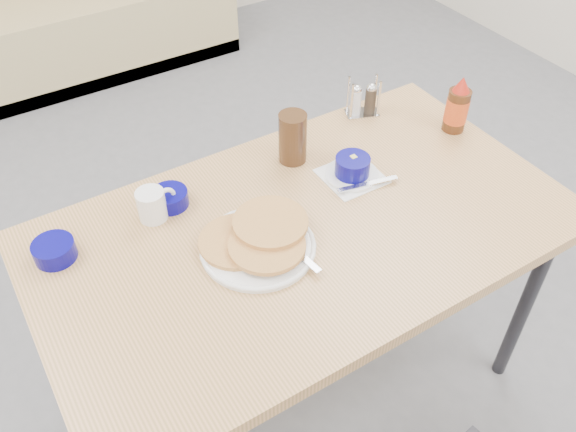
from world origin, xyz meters
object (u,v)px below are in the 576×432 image
coffee_mug (153,204)px  condiment_caddy (363,102)px  dining_table (305,242)px  pancake_plate (258,241)px  butter_bowl (170,198)px  amber_tumbler (293,138)px  grits_setting (352,169)px  booth_bench (60,12)px  creamer_bowl (54,251)px  syrup_bottle (457,107)px

coffee_mug → condiment_caddy: bearing=7.6°
dining_table → pancake_plate: bearing=-178.7°
butter_bowl → amber_tumbler: 0.39m
grits_setting → condiment_caddy: condiment_caddy is taller
butter_bowl → coffee_mug: bearing=-158.0°
booth_bench → creamer_bowl: size_ratio=18.34×
coffee_mug → grits_setting: 0.56m
syrup_bottle → creamer_bowl: bearing=174.9°
butter_bowl → amber_tumbler: amber_tumbler is taller
grits_setting → amber_tumbler: bearing=122.1°
pancake_plate → condiment_caddy: 0.68m
dining_table → grits_setting: bearing=23.9°
dining_table → syrup_bottle: (0.63, 0.12, 0.14)m
booth_bench → butter_bowl: 2.33m
booth_bench → dining_table: (0.00, -2.53, 0.35)m
booth_bench → pancake_plate: 2.58m
dining_table → syrup_bottle: bearing=11.0°
dining_table → pancake_plate: size_ratio=4.62×
booth_bench → grits_setting: (0.22, -2.44, 0.44)m
amber_tumbler → syrup_bottle: (0.51, -0.13, 0.00)m
syrup_bottle → pancake_plate: bearing=-170.8°
butter_bowl → amber_tumbler: bearing=-0.8°
coffee_mug → butter_bowl: bearing=22.0°
dining_table → butter_bowl: butter_bowl is taller
dining_table → amber_tumbler: (0.12, 0.26, 0.14)m
amber_tumbler → pancake_plate: bearing=-135.6°
syrup_bottle → condiment_caddy: bearing=130.9°
dining_table → condiment_caddy: size_ratio=11.15×
pancake_plate → creamer_bowl: bearing=152.0°
pancake_plate → creamer_bowl: size_ratio=2.92×
creamer_bowl → dining_table: bearing=-21.5°
pancake_plate → condiment_caddy: condiment_caddy is taller
condiment_caddy → grits_setting: bearing=-110.8°
booth_bench → pancake_plate: bearing=-93.3°
butter_bowl → syrup_bottle: syrup_bottle is taller
pancake_plate → amber_tumbler: bearing=44.4°
amber_tumbler → condiment_caddy: 0.33m
pancake_plate → booth_bench: bearing=86.7°
grits_setting → creamer_bowl: 0.82m
butter_bowl → creamer_bowl: bearing=-174.6°
amber_tumbler → syrup_bottle: bearing=-14.8°
dining_table → pancake_plate: (-0.14, -0.00, 0.08)m
booth_bench → dining_table: 2.56m
butter_bowl → booth_bench: bearing=83.3°
coffee_mug → condiment_caddy: (0.76, 0.10, 0.00)m
butter_bowl → syrup_bottle: 0.90m
pancake_plate → creamer_bowl: (-0.44, 0.23, 0.00)m
creamer_bowl → booth_bench: bearing=75.8°
condiment_caddy → syrup_bottle: 0.29m
pancake_plate → condiment_caddy: size_ratio=2.41×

